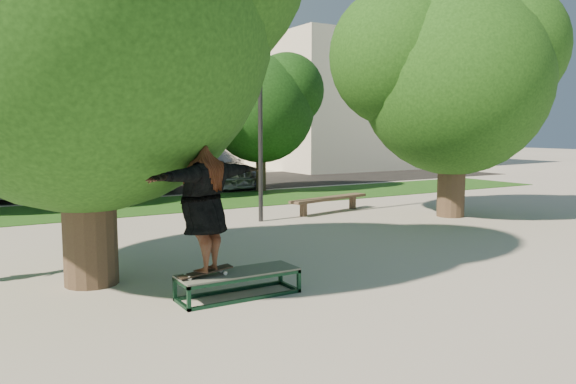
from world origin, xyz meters
TOP-DOWN VIEW (x-y plane):
  - ground at (0.00, 0.00)m, footprint 120.00×120.00m
  - grass_strip at (1.00, 9.50)m, footprint 30.00×4.00m
  - asphalt_strip at (0.00, 16.00)m, footprint 40.00×8.00m
  - tree_right at (5.92, 3.08)m, footprint 6.24×5.33m
  - bg_tree_mid at (-1.08, 12.08)m, footprint 5.76×4.92m
  - bg_tree_right at (4.43, 11.57)m, footprint 5.04×4.31m
  - lamppost at (1.00, 5.00)m, footprint 0.25×0.15m
  - office_building at (-2.00, 31.98)m, footprint 30.00×14.12m
  - side_building at (18.00, 22.00)m, footprint 15.00×10.00m
  - grind_box at (-2.50, -0.82)m, footprint 1.80×0.60m
  - skater_rig at (-3.02, -0.82)m, footprint 2.23×1.45m
  - bench at (3.50, 5.39)m, footprint 3.00×1.08m
  - car_dark at (-2.55, 14.58)m, footprint 2.27×4.56m
  - car_grey at (0.41, 14.81)m, footprint 2.60×5.20m
  - car_silver_b at (3.54, 14.20)m, footprint 2.85×5.78m

SIDE VIEW (x-z plane):
  - ground at x=0.00m, z-range 0.00..0.00m
  - asphalt_strip at x=0.00m, z-range 0.00..0.01m
  - grass_strip at x=1.00m, z-range 0.00..0.02m
  - grind_box at x=-2.50m, z-range 0.00..0.38m
  - bench at x=3.50m, z-range 0.15..0.61m
  - car_grey at x=0.41m, z-range 0.00..1.41m
  - car_dark at x=-2.55m, z-range 0.00..1.44m
  - car_silver_b at x=3.54m, z-range 0.00..1.62m
  - skater_rig at x=-3.02m, z-range 0.41..2.27m
  - lamppost at x=1.00m, z-range 0.10..6.21m
  - bg_tree_right at x=4.43m, z-range 0.77..6.21m
  - side_building at x=18.00m, z-range 0.00..8.00m
  - bg_tree_mid at x=-1.08m, z-range 0.90..7.14m
  - tree_right at x=5.92m, z-range 0.84..7.35m
  - office_building at x=-2.00m, z-range 0.00..16.00m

